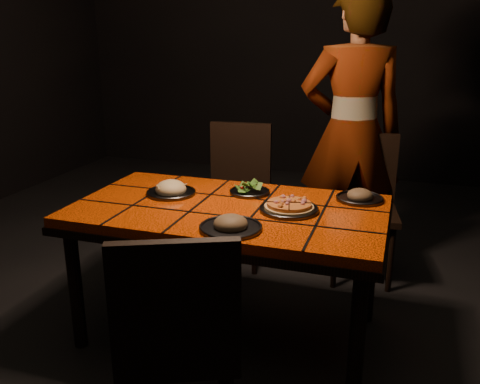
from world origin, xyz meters
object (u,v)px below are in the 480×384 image
(dining_table, at_px, (229,220))
(chair_far_left, at_px, (237,183))
(diner, at_px, (352,133))
(chair_far_right, at_px, (363,197))
(chair_near, at_px, (178,335))
(plate_pasta, at_px, (171,190))
(plate_pizza, at_px, (289,207))

(dining_table, relative_size, chair_far_left, 1.63)
(dining_table, relative_size, diner, 0.84)
(chair_far_right, distance_m, diner, 0.43)
(dining_table, distance_m, diner, 1.23)
(chair_near, relative_size, chair_far_right, 1.01)
(chair_near, bearing_deg, plate_pasta, -87.66)
(dining_table, height_order, chair_near, chair_near)
(chair_far_right, bearing_deg, dining_table, -130.29)
(dining_table, bearing_deg, chair_near, -82.71)
(chair_near, distance_m, plate_pasta, 1.12)
(chair_near, bearing_deg, diner, -124.87)
(chair_far_right, height_order, plate_pizza, chair_far_right)
(chair_far_left, height_order, diner, diner)
(chair_near, height_order, plate_pasta, chair_near)
(chair_far_left, distance_m, plate_pasta, 0.93)
(chair_near, distance_m, diner, 2.06)
(diner, bearing_deg, chair_far_right, 122.73)
(chair_near, xyz_separation_m, plate_pizza, (0.20, 0.92, 0.21))
(chair_far_right, height_order, plate_pasta, chair_far_right)
(plate_pasta, bearing_deg, chair_far_left, 84.23)
(dining_table, xyz_separation_m, plate_pasta, (-0.37, 0.09, 0.10))
(chair_far_right, xyz_separation_m, diner, (-0.11, 0.09, 0.41))
(chair_far_right, xyz_separation_m, plate_pasta, (-0.98, -0.91, 0.22))
(chair_near, xyz_separation_m, chair_far_right, (0.49, 1.90, -0.00))
(dining_table, bearing_deg, plate_pizza, 4.06)
(plate_pizza, xyz_separation_m, plate_pasta, (-0.69, 0.07, 0.01))
(chair_far_left, relative_size, diner, 0.51)
(chair_far_left, xyz_separation_m, chair_far_right, (0.89, 0.01, -0.01))
(chair_far_right, bearing_deg, plate_pizza, -115.78)
(diner, height_order, plate_pasta, diner)
(chair_far_right, height_order, diner, diner)
(dining_table, xyz_separation_m, chair_far_right, (0.61, 1.00, -0.12))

